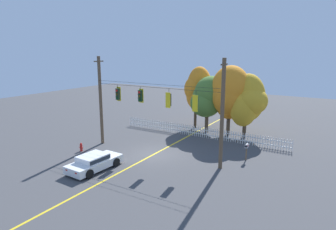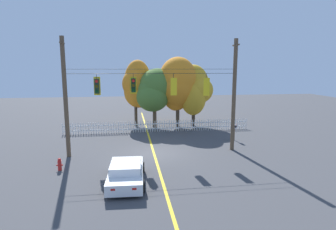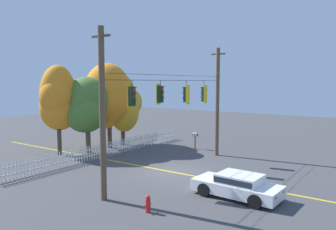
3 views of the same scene
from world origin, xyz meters
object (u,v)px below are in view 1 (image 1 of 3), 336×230
object	(u,v)px
traffic_signal_southbound_primary	(140,96)
traffic_signal_northbound_secondary	(169,100)
autumn_oak_far_east	(230,93)
fire_hydrant	(81,147)
roadside_mailbox	(247,147)
traffic_signal_westbound_side	(196,103)
autumn_maple_near_fence	(199,91)
autumn_maple_far_west	(247,101)
autumn_maple_mid	(208,97)
traffic_signal_eastbound_side	(118,94)
parked_car	(94,162)

from	to	relation	value
traffic_signal_southbound_primary	traffic_signal_northbound_secondary	bearing A→B (deg)	-0.40
traffic_signal_northbound_secondary	autumn_oak_far_east	world-z (taller)	autumn_oak_far_east
fire_hydrant	roadside_mailbox	bearing A→B (deg)	22.10
traffic_signal_westbound_side	autumn_maple_near_fence	bearing A→B (deg)	114.10
traffic_signal_southbound_primary	autumn_maple_far_west	xyz separation A→B (m)	(6.35, 8.87, -1.18)
autumn_maple_mid	roadside_mailbox	size ratio (longest dim) A/B	4.38
traffic_signal_westbound_side	autumn_oak_far_east	distance (m)	8.83
autumn_maple_mid	autumn_maple_far_west	bearing A→B (deg)	0.90
traffic_signal_eastbound_side	autumn_maple_near_fence	bearing A→B (deg)	73.22
traffic_signal_westbound_side	roadside_mailbox	distance (m)	5.45
traffic_signal_northbound_secondary	fire_hydrant	xyz separation A→B (m)	(-7.20, -2.61, -4.34)
traffic_signal_eastbound_side	roadside_mailbox	bearing A→B (deg)	13.40
traffic_signal_westbound_side	parked_car	world-z (taller)	traffic_signal_westbound_side
parked_car	roadside_mailbox	bearing A→B (deg)	40.40
autumn_maple_mid	autumn_maple_far_west	distance (m)	4.08
autumn_oak_far_east	roadside_mailbox	distance (m)	7.94
traffic_signal_eastbound_side	traffic_signal_northbound_secondary	world-z (taller)	same
autumn_maple_mid	roadside_mailbox	distance (m)	9.08
traffic_signal_westbound_side	fire_hydrant	size ratio (longest dim) A/B	2.08
traffic_signal_westbound_side	autumn_maple_mid	world-z (taller)	autumn_maple_mid
traffic_signal_eastbound_side	fire_hydrant	size ratio (longest dim) A/B	1.92
autumn_oak_far_east	autumn_maple_far_west	size ratio (longest dim) A/B	1.12
traffic_signal_westbound_side	traffic_signal_southbound_primary	bearing A→B (deg)	179.78
traffic_signal_westbound_side	traffic_signal_eastbound_side	bearing A→B (deg)	179.85
traffic_signal_eastbound_side	traffic_signal_northbound_secondary	distance (m)	5.15
traffic_signal_westbound_side	traffic_signal_northbound_secondary	bearing A→B (deg)	179.99
traffic_signal_northbound_secondary	autumn_oak_far_east	distance (m)	9.00
roadside_mailbox	traffic_signal_eastbound_side	bearing A→B (deg)	-166.60
autumn_maple_near_fence	roadside_mailbox	size ratio (longest dim) A/B	5.02
traffic_signal_westbound_side	autumn_oak_far_east	xyz separation A→B (m)	(-0.50, 8.81, -0.37)
autumn_oak_far_east	parked_car	distance (m)	15.16
traffic_signal_northbound_secondary	traffic_signal_southbound_primary	bearing A→B (deg)	179.60
traffic_signal_southbound_primary	autumn_oak_far_east	xyz separation A→B (m)	(4.57, 8.79, -0.51)
autumn_oak_far_east	autumn_maple_near_fence	bearing A→B (deg)	163.53
traffic_signal_eastbound_side	parked_car	distance (m)	6.76
autumn_oak_far_east	fire_hydrant	distance (m)	15.07
autumn_maple_near_fence	parked_car	distance (m)	15.40
autumn_maple_near_fence	autumn_maple_far_west	world-z (taller)	autumn_maple_near_fence
parked_car	roadside_mailbox	world-z (taller)	roadside_mailbox
traffic_signal_westbound_side	parked_car	bearing A→B (deg)	-138.55
traffic_signal_northbound_secondary	traffic_signal_westbound_side	world-z (taller)	same
traffic_signal_southbound_primary	parked_car	xyz separation A→B (m)	(-0.57, -4.99, -4.20)
autumn_oak_far_east	autumn_maple_far_west	bearing A→B (deg)	2.74
traffic_signal_westbound_side	roadside_mailbox	bearing A→B (deg)	38.48
autumn_maple_near_fence	roadside_mailbox	xyz separation A→B (m)	(7.70, -7.41, -3.01)
traffic_signal_eastbound_side	parked_car	world-z (taller)	traffic_signal_eastbound_side
autumn_maple_far_west	parked_car	size ratio (longest dim) A/B	1.49
autumn_oak_far_east	fire_hydrant	size ratio (longest dim) A/B	9.47
parked_car	fire_hydrant	distance (m)	4.56
traffic_signal_eastbound_side	traffic_signal_westbound_side	size ratio (longest dim) A/B	0.92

